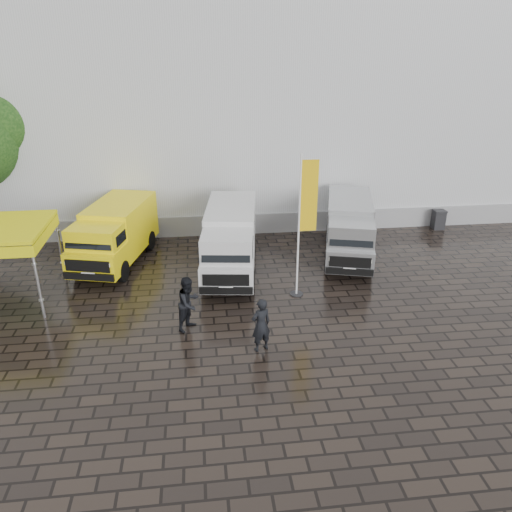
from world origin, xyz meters
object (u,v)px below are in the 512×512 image
at_px(wheelie_bin, 438,219).
at_px(person_tent, 189,303).
at_px(van_white, 230,242).
at_px(van_silver, 349,230).
at_px(person_front, 261,325).
at_px(flagpole, 304,219).
at_px(van_yellow, 115,236).

bearing_deg(wheelie_bin, person_tent, -144.92).
height_order(van_white, van_silver, van_white).
distance_m(wheelie_bin, person_tent, 14.88).
relative_size(van_silver, person_front, 3.19).
distance_m(flagpole, wheelie_bin, 10.65).
bearing_deg(van_silver, person_tent, -127.72).
relative_size(van_silver, flagpole, 1.06).
relative_size(wheelie_bin, person_tent, 0.52).
bearing_deg(person_tent, van_silver, -15.92).
xyz_separation_m(van_yellow, flagpole, (7.30, -3.81, 1.78)).
bearing_deg(van_yellow, flagpole, -13.23).
relative_size(van_silver, person_tent, 3.03).
bearing_deg(van_silver, wheelie_bin, 42.13).
height_order(wheelie_bin, person_front, person_front).
bearing_deg(van_white, van_yellow, 171.48).
xyz_separation_m(person_front, person_tent, (-2.19, 1.54, 0.05)).
xyz_separation_m(wheelie_bin, person_tent, (-12.48, -8.08, 0.45)).
bearing_deg(van_yellow, person_front, -39.47).
xyz_separation_m(van_yellow, person_tent, (3.13, -5.73, -0.30)).
height_order(van_white, person_tent, van_white).
bearing_deg(wheelie_bin, van_silver, -150.83).
distance_m(van_silver, person_front, 8.28).
relative_size(van_yellow, flagpole, 1.00).
distance_m(van_yellow, person_front, 9.02).
relative_size(van_white, van_silver, 1.04).
bearing_deg(van_silver, person_front, -109.81).
height_order(van_white, flagpole, flagpole).
distance_m(van_yellow, wheelie_bin, 15.81).
relative_size(van_silver, wheelie_bin, 5.79).
relative_size(van_yellow, wheelie_bin, 5.46).
height_order(van_silver, person_front, van_silver).
xyz_separation_m(flagpole, person_tent, (-4.17, -1.92, -2.08)).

